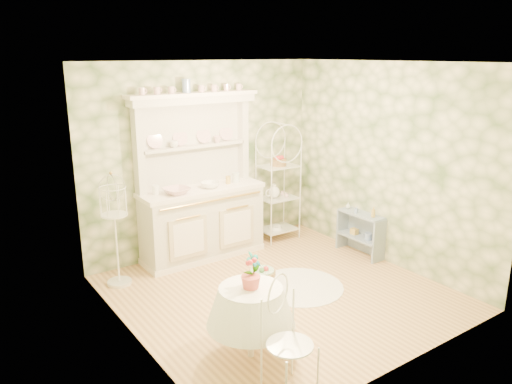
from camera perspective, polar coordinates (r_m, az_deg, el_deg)
floor at (r=6.16m, az=2.73°, el=-11.41°), size 3.60×3.60×0.00m
ceiling at (r=5.48m, az=3.10°, el=14.60°), size 3.60×3.60×0.00m
wall_left at (r=4.82m, az=-14.26°, el=-2.33°), size 3.60×3.60×0.00m
wall_right at (r=6.90m, az=14.81°, el=3.00°), size 3.60×3.60×0.00m
wall_back at (r=7.14m, az=-6.02°, el=3.85°), size 3.60×3.60×0.00m
wall_front at (r=4.46m, az=17.28°, el=-4.05°), size 3.60×3.60×0.00m
kitchen_dresser at (r=6.85m, az=-6.28°, el=1.58°), size 1.87×0.61×2.29m
bakers_rack at (r=7.59m, az=2.55°, el=1.00°), size 0.56×0.41×1.77m
side_shelf at (r=7.30m, az=11.84°, el=-4.84°), size 0.33×0.70×0.57m
round_table at (r=4.86m, az=-0.59°, el=-15.24°), size 0.70×0.70×0.60m
cafe_chair at (r=4.34m, az=3.90°, el=-16.82°), size 0.57×0.57×0.94m
birdcage_stand at (r=6.33m, az=-15.76°, el=-4.41°), size 0.36×0.36×1.38m
floor_basket at (r=6.30m, az=0.71°, el=-9.66°), size 0.34×0.34×0.21m
lace_rug at (r=6.31m, az=4.97°, el=-10.70°), size 1.28×1.28×0.01m
bowl_floral at (r=6.62m, az=-9.07°, el=-0.16°), size 0.38×0.38×0.08m
bowl_white at (r=6.86m, az=-5.26°, el=0.53°), size 0.32×0.32×0.08m
cup_left at (r=6.76m, az=-9.34°, el=5.31°), size 0.12×0.12×0.09m
cup_right at (r=7.04m, az=-4.43°, el=5.88°), size 0.13×0.13×0.10m
potted_geranium at (r=4.65m, az=-0.29°, el=-9.14°), size 0.20×0.17×0.33m
bottle_amber at (r=7.03m, az=13.26°, el=-2.30°), size 0.06×0.06×0.15m
bottle_blue at (r=7.17m, az=11.41°, el=-2.08°), size 0.05×0.05×0.10m
bottle_glass at (r=7.36m, az=10.48°, el=-1.63°), size 0.09×0.09×0.09m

